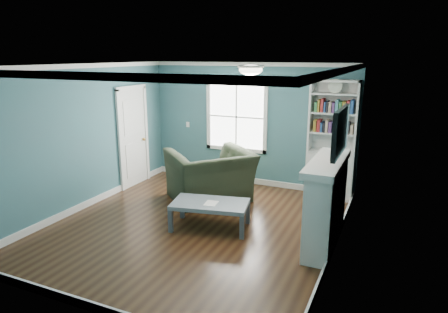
% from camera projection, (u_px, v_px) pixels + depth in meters
% --- Properties ---
extents(floor, '(5.00, 5.00, 0.00)m').
position_uv_depth(floor, '(195.00, 225.00, 6.62)').
color(floor, black).
rests_on(floor, ground).
extents(room_walls, '(5.00, 5.00, 5.00)m').
position_uv_depth(room_walls, '(193.00, 132.00, 6.23)').
color(room_walls, '#376F76').
rests_on(room_walls, ground).
extents(trim, '(4.50, 5.00, 2.60)m').
position_uv_depth(trim, '(194.00, 153.00, 6.32)').
color(trim, white).
rests_on(trim, ground).
extents(window, '(1.40, 0.06, 1.50)m').
position_uv_depth(window, '(236.00, 117.00, 8.58)').
color(window, white).
rests_on(window, room_walls).
extents(bookshelf, '(0.90, 0.35, 2.31)m').
position_uv_depth(bookshelf, '(331.00, 152.00, 7.72)').
color(bookshelf, silver).
rests_on(bookshelf, ground).
extents(fireplace, '(0.44, 1.58, 1.30)m').
position_uv_depth(fireplace, '(327.00, 204.00, 5.82)').
color(fireplace, black).
rests_on(fireplace, ground).
extents(tv, '(0.06, 1.10, 0.65)m').
position_uv_depth(tv, '(341.00, 131.00, 5.50)').
color(tv, black).
rests_on(tv, fireplace).
extents(door, '(0.12, 0.98, 2.17)m').
position_uv_depth(door, '(133.00, 136.00, 8.48)').
color(door, silver).
rests_on(door, ground).
extents(ceiling_fixture, '(0.38, 0.38, 0.15)m').
position_uv_depth(ceiling_fixture, '(251.00, 69.00, 5.72)').
color(ceiling_fixture, white).
rests_on(ceiling_fixture, room_walls).
extents(light_switch, '(0.08, 0.01, 0.12)m').
position_uv_depth(light_switch, '(188.00, 124.00, 9.12)').
color(light_switch, white).
rests_on(light_switch, room_walls).
extents(recliner, '(1.71, 1.75, 1.30)m').
position_uv_depth(recliner, '(210.00, 167.00, 7.66)').
color(recliner, black).
rests_on(recliner, ground).
extents(coffee_table, '(1.33, 0.90, 0.44)m').
position_uv_depth(coffee_table, '(210.00, 206.00, 6.45)').
color(coffee_table, '#444A52').
rests_on(coffee_table, ground).
extents(paper_sheet, '(0.23, 0.27, 0.00)m').
position_uv_depth(paper_sheet, '(211.00, 203.00, 6.39)').
color(paper_sheet, white).
rests_on(paper_sheet, coffee_table).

